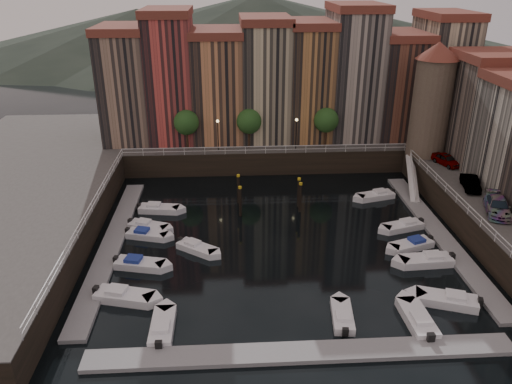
{
  "coord_description": "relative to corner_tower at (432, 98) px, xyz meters",
  "views": [
    {
      "loc": [
        -4.73,
        -43.73,
        24.49
      ],
      "look_at": [
        -1.93,
        4.0,
        3.04
      ],
      "focal_mm": 35.0,
      "sensor_mm": 36.0,
      "label": 1
    }
  ],
  "objects": [
    {
      "name": "corner_tower",
      "position": [
        0.0,
        0.0,
        0.0
      ],
      "size": [
        5.2,
        5.2,
        13.8
      ],
      "color": "#6B5B4C",
      "rests_on": "quay_right"
    },
    {
      "name": "boat_left_4",
      "position": [
        -32.6,
        -8.39,
        -9.84
      ],
      "size": [
        4.72,
        2.27,
        1.06
      ],
      "rotation": [
        0.0,
        0.0,
        -0.14
      ],
      "color": "white",
      "rests_on": "ground"
    },
    {
      "name": "boat_right_3",
      "position": [
        -6.93,
        -13.92,
        -9.85
      ],
      "size": [
        4.61,
        2.74,
        1.03
      ],
      "rotation": [
        0.0,
        0.0,
        3.42
      ],
      "color": "white",
      "rests_on": "ground"
    },
    {
      "name": "boat_left_0",
      "position": [
        -33.48,
        -24.44,
        -9.8
      ],
      "size": [
        5.17,
        2.97,
        1.16
      ],
      "rotation": [
        0.0,
        0.0,
        -0.26
      ],
      "color": "white",
      "rests_on": "ground"
    },
    {
      "name": "street_lamps",
      "position": [
        -21.0,
        2.7,
        -4.3
      ],
      "size": [
        10.36,
        0.36,
        4.18
      ],
      "color": "black",
      "rests_on": "quay_far"
    },
    {
      "name": "dock_right",
      "position": [
        -3.8,
        -15.5,
        -10.02
      ],
      "size": [
        2.0,
        28.0,
        0.35
      ],
      "primitive_type": "cube",
      "color": "gray",
      "rests_on": "ground"
    },
    {
      "name": "boat_left_3",
      "position": [
        -33.2,
        -12.38,
        -9.86
      ],
      "size": [
        4.41,
        2.95,
        1.0
      ],
      "rotation": [
        0.0,
        0.0,
        -0.37
      ],
      "color": "white",
      "rests_on": "ground"
    },
    {
      "name": "quay_far",
      "position": [
        -20.0,
        11.5,
        -8.69
      ],
      "size": [
        80.0,
        20.0,
        3.0
      ],
      "primitive_type": "cube",
      "color": "black",
      "rests_on": "ground"
    },
    {
      "name": "boat_right_4",
      "position": [
        -7.62,
        -6.34,
        -9.84
      ],
      "size": [
        4.69,
        2.73,
        1.05
      ],
      "rotation": [
        0.0,
        0.0,
        3.41
      ],
      "color": "white",
      "rests_on": "ground"
    },
    {
      "name": "car_a",
      "position": [
        1.13,
        -4.04,
        -6.52
      ],
      "size": [
        2.79,
        4.25,
        1.35
      ],
      "primitive_type": "imported",
      "rotation": [
        0.0,
        0.0,
        0.33
      ],
      "color": "gray",
      "rests_on": "quay_right"
    },
    {
      "name": "mountains",
      "position": [
        -18.28,
        95.5,
        -2.28
      ],
      "size": [
        145.0,
        100.0,
        18.0
      ],
      "color": "#2D382D",
      "rests_on": "ground"
    },
    {
      "name": "dock_near",
      "position": [
        -20.0,
        -31.5,
        -10.02
      ],
      "size": [
        30.0,
        2.0,
        0.35
      ],
      "primitive_type": "cube",
      "color": "gray",
      "rests_on": "ground"
    },
    {
      "name": "car_b",
      "position": [
        0.8,
        -11.12,
        -6.52
      ],
      "size": [
        2.25,
        4.28,
        1.34
      ],
      "primitive_type": "imported",
      "rotation": [
        0.0,
        0.0,
        -0.21
      ],
      "color": "gray",
      "rests_on": "quay_right"
    },
    {
      "name": "far_terrace",
      "position": [
        -16.69,
        9.0,
        0.76
      ],
      "size": [
        48.7,
        10.3,
        17.5
      ],
      "color": "#90715B",
      "rests_on": "quay_far"
    },
    {
      "name": "car_c",
      "position": [
        0.77,
        -16.89,
        -6.45
      ],
      "size": [
        3.6,
        5.5,
        1.48
      ],
      "primitive_type": "imported",
      "rotation": [
        0.0,
        0.0,
        -0.33
      ],
      "color": "gray",
      "rests_on": "quay_right"
    },
    {
      "name": "boat_left_1",
      "position": [
        -32.97,
        -19.62,
        -9.83
      ],
      "size": [
        4.79,
        2.63,
        1.07
      ],
      "rotation": [
        0.0,
        0.0,
        -0.23
      ],
      "color": "white",
      "rests_on": "ground"
    },
    {
      "name": "mooring_pilings",
      "position": [
        -20.33,
        -8.45,
        -8.54
      ],
      "size": [
        7.04,
        3.65,
        3.78
      ],
      "color": "black",
      "rests_on": "ground"
    },
    {
      "name": "gangway",
      "position": [
        -2.9,
        -4.5,
        -8.28
      ],
      "size": [
        2.78,
        8.32,
        3.73
      ],
      "color": "white",
      "rests_on": "ground"
    },
    {
      "name": "boat_left_2",
      "position": [
        -33.08,
        -14.14,
        -9.86
      ],
      "size": [
        4.43,
        2.58,
        0.99
      ],
      "rotation": [
        0.0,
        0.0,
        -0.27
      ],
      "color": "white",
      "rests_on": "ground"
    },
    {
      "name": "boat_near_0",
      "position": [
        -29.9,
        -28.45,
        -9.84
      ],
      "size": [
        1.69,
        4.62,
        1.06
      ],
      "rotation": [
        0.0,
        0.0,
        1.57
      ],
      "color": "white",
      "rests_on": "ground"
    },
    {
      "name": "boat_near_3",
      "position": [
        -10.8,
        -28.71,
        -9.81
      ],
      "size": [
        1.96,
        4.99,
        1.14
      ],
      "rotation": [
        0.0,
        0.0,
        1.61
      ],
      "color": "white",
      "rests_on": "ground"
    },
    {
      "name": "boat_near_2",
      "position": [
        -16.37,
        -27.97,
        -9.87
      ],
      "size": [
        1.98,
        4.32,
        0.97
      ],
      "rotation": [
        0.0,
        0.0,
        1.46
      ],
      "color": "white",
      "rests_on": "ground"
    },
    {
      "name": "boat_extra_748",
      "position": [
        -27.97,
        -17.04,
        -9.86
      ],
      "size": [
        4.18,
        3.65,
        0.99
      ],
      "rotation": [
        0.0,
        0.0,
        5.65
      ],
      "color": "white",
      "rests_on": "ground"
    },
    {
      "name": "boat_right_2",
      "position": [
        -7.36,
        -17.7,
        -9.84
      ],
      "size": [
        4.61,
        2.94,
        1.04
      ],
      "rotation": [
        0.0,
        0.0,
        3.47
      ],
      "color": "white",
      "rests_on": "ground"
    },
    {
      "name": "boat_right_0",
      "position": [
        -7.52,
        -26.48,
        -9.81
      ],
      "size": [
        5.13,
        3.29,
        1.15
      ],
      "rotation": [
        0.0,
        0.0,
        2.8
      ],
      "color": "white",
      "rests_on": "ground"
    },
    {
      "name": "railings",
      "position": [
        -20.0,
        -9.62,
        -6.41
      ],
      "size": [
        36.08,
        34.04,
        0.52
      ],
      "color": "white",
      "rests_on": "ground"
    },
    {
      "name": "promenade_trees",
      "position": [
        -21.33,
        3.7,
        -3.61
      ],
      "size": [
        21.2,
        3.2,
        5.2
      ],
      "color": "black",
      "rests_on": "quay_far"
    },
    {
      "name": "ground",
      "position": [
        -20.0,
        -14.5,
        -10.19
      ],
      "size": [
        200.0,
        200.0,
        0.0
      ],
      "primitive_type": "plane",
      "color": "black",
      "rests_on": "ground"
    },
    {
      "name": "boat_right_1",
      "position": [
        -7.01,
        -20.61,
        -9.81
      ],
      "size": [
        5.05,
        2.08,
        1.15
      ],
      "rotation": [
        0.0,
        0.0,
        3.2
      ],
      "color": "white",
      "rests_on": "ground"
    },
    {
      "name": "dock_left",
      "position": [
        -36.2,
        -15.5,
        -10.02
      ],
      "size": [
        2.0,
        28.0,
        0.35
      ],
      "primitive_type": "cube",
      "color": "gray",
      "rests_on": "ground"
    }
  ]
}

